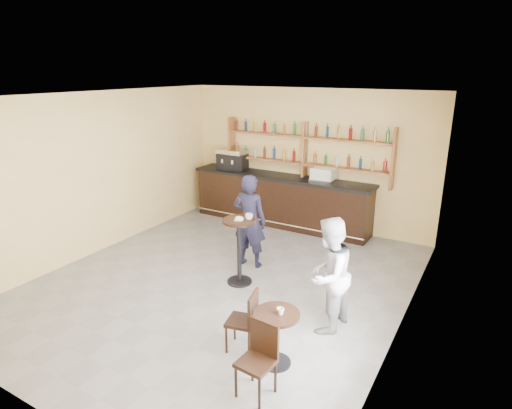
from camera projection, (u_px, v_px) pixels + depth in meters
The scene contains 23 objects.
floor at pixel (224, 282), 7.57m from camera, with size 7.00×7.00×0.00m, color gray.
ceiling at pixel (219, 96), 6.60m from camera, with size 7.00×7.00×0.00m, color white.
wall_back at pixel (307, 159), 9.97m from camera, with size 7.00×7.00×0.00m, color #FAD98E.
wall_front at pixel (19, 282), 4.20m from camera, with size 7.00×7.00×0.00m, color #FAD98E.
wall_left at pixel (97, 174), 8.52m from camera, with size 7.00×7.00×0.00m, color #FAD98E.
wall_right at pixel (409, 228), 5.65m from camera, with size 7.00×7.00×0.00m, color #FAD98E.
window_pane at pixel (386, 253), 4.63m from camera, with size 2.00×2.00×0.00m, color white.
window_frame at pixel (385, 253), 4.63m from camera, with size 0.04×1.70×2.10m, color black, non-canonical shape.
shelf_unit at pixel (305, 150), 9.79m from camera, with size 4.00×0.26×1.40m, color brown, non-canonical shape.
liquor_bottles at pixel (305, 143), 9.74m from camera, with size 3.68×0.10×1.00m, color #8C5919, non-canonical shape.
bar_counter at pixel (281, 200), 10.21m from camera, with size 4.44×0.87×1.20m, color black, non-canonical shape.
espresso_machine at pixel (233, 159), 10.60m from camera, with size 0.70×0.45×0.50m, color black, non-canonical shape.
pastry_case at pixel (323, 175), 9.48m from camera, with size 0.51×0.41×0.31m, color silver, non-canonical shape.
pedestal_table at pixel (239, 252), 7.38m from camera, with size 0.57×0.57×1.18m, color black, non-canonical shape.
napkin at pixel (239, 220), 7.20m from camera, with size 0.15×0.15×0.00m, color white.
donut at pixel (239, 218), 7.18m from camera, with size 0.14×0.14×0.05m, color #E99E55.
cup_pedestal at pixel (249, 217), 7.20m from camera, with size 0.13×0.13×0.10m, color white.
man_main at pixel (250, 221), 7.97m from camera, with size 0.65×0.43×1.79m, color black.
cafe_table at pixel (276, 339), 5.37m from camera, with size 0.58×0.58×0.73m, color black, non-canonical shape.
cup_cafe at pixel (280, 311), 5.22m from camera, with size 0.09×0.09×0.08m, color white.
chair_west at pixel (241, 320), 5.65m from camera, with size 0.37×0.37×0.85m, color black, non-canonical shape.
chair_south at pixel (256, 362), 4.83m from camera, with size 0.38×0.38×0.88m, color black, non-canonical shape.
patron_second at pixel (328, 275), 5.99m from camera, with size 0.82×0.64×1.69m, color #A2A1A6.
Camera 1 is at (3.91, -5.59, 3.61)m, focal length 30.00 mm.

